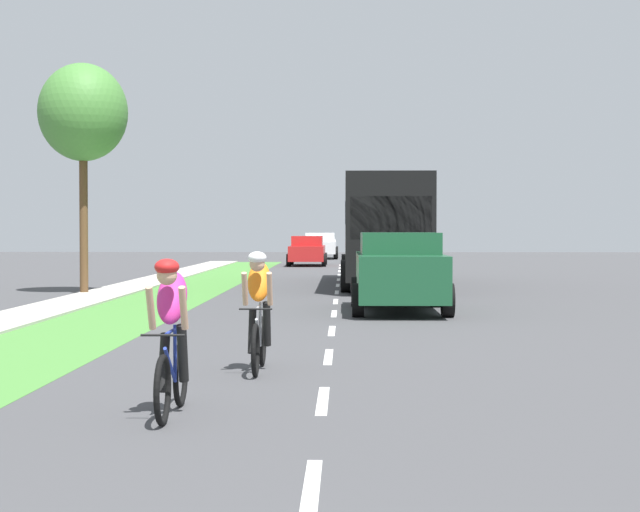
{
  "coord_description": "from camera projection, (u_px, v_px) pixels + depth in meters",
  "views": [
    {
      "loc": [
        0.24,
        -1.78,
        1.86
      ],
      "look_at": [
        -0.21,
        16.07,
        1.39
      ],
      "focal_mm": 56.25,
      "sensor_mm": 36.0,
      "label": 1
    }
  ],
  "objects": [
    {
      "name": "sidewalk_concrete",
      "position": [
        33.0,
        314.0,
        21.99
      ],
      "size": [
        1.56,
        70.0,
        0.1
      ],
      "primitive_type": "cube",
      "color": "#B2ADA3",
      "rests_on": "ground_plane"
    },
    {
      "name": "bus_black",
      "position": [
        383.0,
        226.0,
        33.28
      ],
      "size": [
        2.78,
        11.6,
        3.48
      ],
      "color": "black",
      "rests_on": "ground_plane"
    },
    {
      "name": "street_tree_near",
      "position": [
        83.0,
        114.0,
        28.74
      ],
      "size": [
        2.55,
        2.55,
        6.63
      ],
      "color": "brown",
      "rests_on": "ground_plane"
    },
    {
      "name": "suv_dark_green",
      "position": [
        399.0,
        270.0,
        22.67
      ],
      "size": [
        2.15,
        4.7,
        1.79
      ],
      "color": "#194C2D",
      "rests_on": "ground_plane"
    },
    {
      "name": "ground_plane",
      "position": [
        334.0,
        315.0,
        21.82
      ],
      "size": [
        120.0,
        120.0,
        0.0
      ],
      "primitive_type": "plane",
      "color": "#424244"
    },
    {
      "name": "grass_verge",
      "position": [
        124.0,
        314.0,
        21.94
      ],
      "size": [
        2.51,
        70.0,
        0.01
      ],
      "primitive_type": "cube",
      "color": "#478438",
      "rests_on": "ground_plane"
    },
    {
      "name": "cyclist_trailing",
      "position": [
        259.0,
        310.0,
        13.08
      ],
      "size": [
        0.42,
        1.72,
        1.58
      ],
      "color": "black",
      "rests_on": "ground_plane"
    },
    {
      "name": "sedan_red",
      "position": [
        307.0,
        251.0,
        51.34
      ],
      "size": [
        1.98,
        4.3,
        1.52
      ],
      "color": "red",
      "rests_on": "ground_plane"
    },
    {
      "name": "pickup_white",
      "position": [
        320.0,
        246.0,
        63.45
      ],
      "size": [
        2.22,
        5.1,
        1.64
      ],
      "color": "silver",
      "rests_on": "ground_plane"
    },
    {
      "name": "lane_markings_center",
      "position": [
        336.0,
        301.0,
        25.82
      ],
      "size": [
        0.12,
        54.07,
        0.01
      ],
      "color": "white",
      "rests_on": "ground_plane"
    },
    {
      "name": "cyclist_lead",
      "position": [
        171.0,
        335.0,
        9.96
      ],
      "size": [
        0.42,
        1.72,
        1.58
      ],
      "color": "black",
      "rests_on": "ground_plane"
    }
  ]
}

